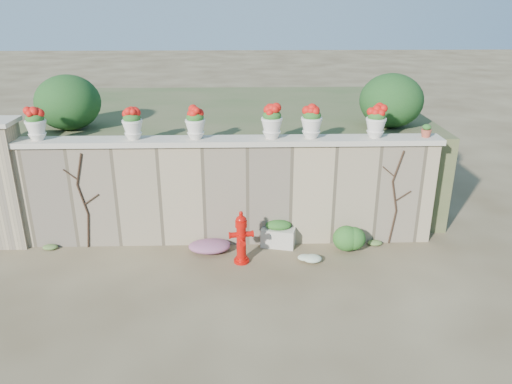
{
  "coord_description": "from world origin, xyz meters",
  "views": [
    {
      "loc": [
        0.32,
        -7.15,
        4.54
      ],
      "look_at": [
        0.57,
        1.4,
        1.19
      ],
      "focal_mm": 35.0,
      "sensor_mm": 36.0,
      "label": 1
    }
  ],
  "objects_px": {
    "fire_hydrant": "(241,237)",
    "urn_pot_0": "(36,124)",
    "planter_box": "(278,234)",
    "terracotta_pot": "(426,131)"
  },
  "relations": [
    {
      "from": "terracotta_pot",
      "to": "fire_hydrant",
      "type": "bearing_deg",
      "value": -165.57
    },
    {
      "from": "fire_hydrant",
      "to": "urn_pot_0",
      "type": "height_order",
      "value": "urn_pot_0"
    },
    {
      "from": "urn_pot_0",
      "to": "fire_hydrant",
      "type": "bearing_deg",
      "value": -13.54
    },
    {
      "from": "urn_pot_0",
      "to": "terracotta_pot",
      "type": "xyz_separation_m",
      "value": [
        7.17,
        -0.0,
        -0.18
      ]
    },
    {
      "from": "planter_box",
      "to": "urn_pot_0",
      "type": "bearing_deg",
      "value": -169.54
    },
    {
      "from": "fire_hydrant",
      "to": "terracotta_pot",
      "type": "bearing_deg",
      "value": 6.59
    },
    {
      "from": "fire_hydrant",
      "to": "planter_box",
      "type": "xyz_separation_m",
      "value": [
        0.72,
        0.64,
        -0.26
      ]
    },
    {
      "from": "fire_hydrant",
      "to": "urn_pot_0",
      "type": "bearing_deg",
      "value": 158.62
    },
    {
      "from": "planter_box",
      "to": "terracotta_pot",
      "type": "xyz_separation_m",
      "value": [
        2.75,
        0.25,
        1.96
      ]
    },
    {
      "from": "urn_pot_0",
      "to": "terracotta_pot",
      "type": "distance_m",
      "value": 7.17
    }
  ]
}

